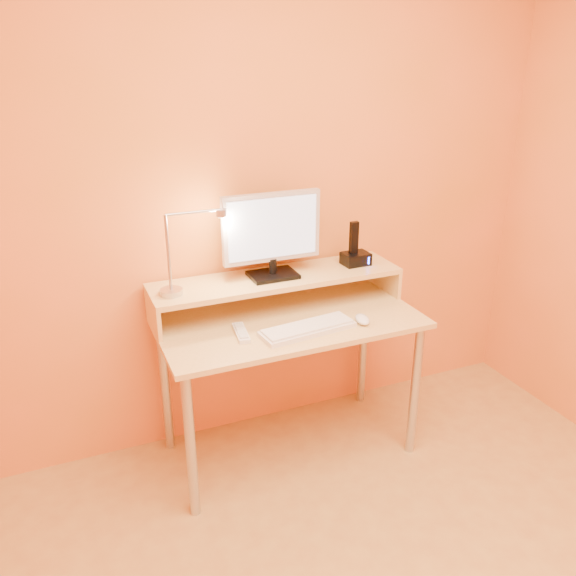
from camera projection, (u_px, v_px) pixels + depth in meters
name	position (u px, v px, depth m)	size (l,w,h in m)	color
wall_back	(263.00, 191.00, 2.74)	(3.00, 0.04, 2.50)	orange
desk_leg_fl	(191.00, 447.00, 2.40)	(0.04, 0.04, 0.69)	#B4B4BD
desk_leg_fr	(415.00, 391.00, 2.79)	(0.04, 0.04, 0.69)	#B4B4BD
desk_leg_bl	(165.00, 387.00, 2.82)	(0.04, 0.04, 0.69)	#B4B4BD
desk_leg_br	(363.00, 346.00, 3.22)	(0.04, 0.04, 0.69)	#B4B4BD
desk_lower	(290.00, 322.00, 2.67)	(1.20, 0.60, 0.03)	#E8BA79
shelf_riser_left	(153.00, 314.00, 2.56)	(0.02, 0.30, 0.14)	#E8BA79
shelf_riser_right	(384.00, 277.00, 2.99)	(0.02, 0.30, 0.14)	#E8BA79
desk_shelf	(277.00, 278.00, 2.74)	(1.20, 0.30, 0.03)	#E8BA79
monitor_foot	(273.00, 275.00, 2.73)	(0.22, 0.16, 0.02)	black
monitor_neck	(273.00, 266.00, 2.71)	(0.04, 0.04, 0.07)	black
monitor_panel	(272.00, 227.00, 2.65)	(0.47, 0.04, 0.32)	#B8B8C1
monitor_back	(270.00, 226.00, 2.67)	(0.42, 0.01, 0.27)	black
monitor_screen	(273.00, 228.00, 2.63)	(0.42, 0.00, 0.28)	#A4B6D7
lamp_base	(171.00, 292.00, 2.52)	(0.10, 0.10, 0.03)	#B4B4BD
lamp_post	(168.00, 253.00, 2.46)	(0.01, 0.01, 0.33)	#B4B4BD
lamp_arm	(194.00, 212.00, 2.44)	(0.01, 0.01, 0.24)	#B4B4BD
lamp_head	(221.00, 213.00, 2.49)	(0.04, 0.04, 0.03)	#B4B4BD
lamp_bulb	(221.00, 217.00, 2.49)	(0.03, 0.03, 0.00)	#FFEAC6
phone_dock	(356.00, 259.00, 2.88)	(0.13, 0.10, 0.06)	black
phone_handset	(354.00, 238.00, 2.83)	(0.04, 0.03, 0.16)	black
phone_led	(369.00, 261.00, 2.85)	(0.01, 0.00, 0.04)	#3850FF
keyboard	(308.00, 329.00, 2.55)	(0.43, 0.14, 0.02)	silver
mouse	(362.00, 319.00, 2.63)	(0.06, 0.10, 0.04)	white
remote_control	(241.00, 333.00, 2.52)	(0.05, 0.18, 0.02)	silver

